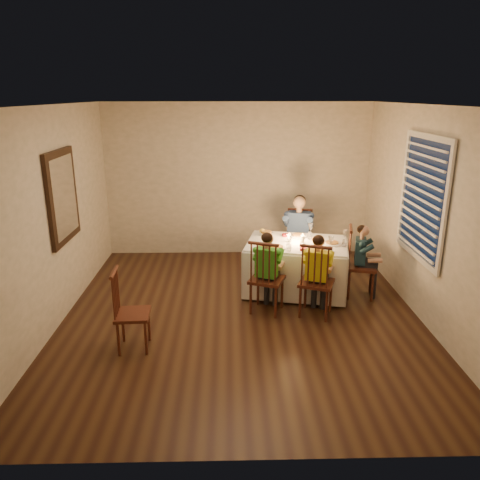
{
  "coord_description": "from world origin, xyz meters",
  "views": [
    {
      "loc": [
        -0.15,
        -5.45,
        2.72
      ],
      "look_at": [
        -0.02,
        0.15,
        0.96
      ],
      "focal_mm": 35.0,
      "sensor_mm": 36.0,
      "label": 1
    }
  ],
  "objects_px": {
    "chair_near_left": "(266,311)",
    "child_yellow": "(315,314)",
    "adult": "(297,272)",
    "chair_adult": "(297,272)",
    "serving_bowl": "(266,234)",
    "chair_end": "(359,295)",
    "dining_table": "(296,256)",
    "chair_near_right": "(315,314)",
    "chair_extra": "(135,348)",
    "child_green": "(266,311)",
    "child_teal": "(359,295)"
  },
  "relations": [
    {
      "from": "chair_near_right",
      "to": "child_yellow",
      "type": "xyz_separation_m",
      "value": [
        0.0,
        0.0,
        0.0
      ]
    },
    {
      "from": "chair_end",
      "to": "serving_bowl",
      "type": "height_order",
      "value": "serving_bowl"
    },
    {
      "from": "chair_near_left",
      "to": "serving_bowl",
      "type": "relative_size",
      "value": 5.18
    },
    {
      "from": "dining_table",
      "to": "chair_adult",
      "type": "height_order",
      "value": "dining_table"
    },
    {
      "from": "child_green",
      "to": "child_teal",
      "type": "distance_m",
      "value": 1.42
    },
    {
      "from": "chair_adult",
      "to": "serving_bowl",
      "type": "relative_size",
      "value": 5.18
    },
    {
      "from": "chair_near_right",
      "to": "chair_extra",
      "type": "relative_size",
      "value": 1.07
    },
    {
      "from": "chair_end",
      "to": "serving_bowl",
      "type": "bearing_deg",
      "value": 80.2
    },
    {
      "from": "adult",
      "to": "child_yellow",
      "type": "bearing_deg",
      "value": -74.05
    },
    {
      "from": "dining_table",
      "to": "serving_bowl",
      "type": "relative_size",
      "value": 8.25
    },
    {
      "from": "child_green",
      "to": "chair_adult",
      "type": "bearing_deg",
      "value": -91.96
    },
    {
      "from": "adult",
      "to": "child_yellow",
      "type": "relative_size",
      "value": 1.15
    },
    {
      "from": "chair_extra",
      "to": "adult",
      "type": "height_order",
      "value": "adult"
    },
    {
      "from": "dining_table",
      "to": "serving_bowl",
      "type": "xyz_separation_m",
      "value": [
        -0.41,
        0.34,
        0.23
      ]
    },
    {
      "from": "chair_near_right",
      "to": "child_green",
      "type": "distance_m",
      "value": 0.63
    },
    {
      "from": "child_yellow",
      "to": "chair_end",
      "type": "bearing_deg",
      "value": -120.44
    },
    {
      "from": "dining_table",
      "to": "chair_adult",
      "type": "bearing_deg",
      "value": 92.43
    },
    {
      "from": "chair_extra",
      "to": "child_green",
      "type": "bearing_deg",
      "value": -62.96
    },
    {
      "from": "chair_near_left",
      "to": "child_green",
      "type": "height_order",
      "value": "child_green"
    },
    {
      "from": "chair_extra",
      "to": "child_teal",
      "type": "bearing_deg",
      "value": -68.08
    },
    {
      "from": "chair_adult",
      "to": "child_yellow",
      "type": "height_order",
      "value": "child_yellow"
    },
    {
      "from": "chair_adult",
      "to": "serving_bowl",
      "type": "height_order",
      "value": "serving_bowl"
    },
    {
      "from": "serving_bowl",
      "to": "child_teal",
      "type": "bearing_deg",
      "value": -22.84
    },
    {
      "from": "adult",
      "to": "child_yellow",
      "type": "distance_m",
      "value": 1.52
    },
    {
      "from": "dining_table",
      "to": "child_yellow",
      "type": "relative_size",
      "value": 1.47
    },
    {
      "from": "dining_table",
      "to": "chair_near_left",
      "type": "bearing_deg",
      "value": -113.67
    },
    {
      "from": "adult",
      "to": "chair_end",
      "type": "bearing_deg",
      "value": -36.54
    },
    {
      "from": "child_yellow",
      "to": "dining_table",
      "type": "bearing_deg",
      "value": -58.06
    },
    {
      "from": "chair_near_right",
      "to": "child_teal",
      "type": "height_order",
      "value": "child_teal"
    },
    {
      "from": "chair_near_left",
      "to": "chair_end",
      "type": "distance_m",
      "value": 1.42
    },
    {
      "from": "dining_table",
      "to": "chair_near_left",
      "type": "distance_m",
      "value": 0.96
    },
    {
      "from": "chair_adult",
      "to": "serving_bowl",
      "type": "bearing_deg",
      "value": -127.19
    },
    {
      "from": "chair_adult",
      "to": "serving_bowl",
      "type": "xyz_separation_m",
      "value": [
        -0.53,
        -0.41,
        0.75
      ]
    },
    {
      "from": "chair_extra",
      "to": "child_teal",
      "type": "distance_m",
      "value": 3.19
    },
    {
      "from": "child_yellow",
      "to": "serving_bowl",
      "type": "xyz_separation_m",
      "value": [
        -0.55,
        1.11,
        0.75
      ]
    },
    {
      "from": "adult",
      "to": "child_green",
      "type": "relative_size",
      "value": 1.15
    },
    {
      "from": "dining_table",
      "to": "child_teal",
      "type": "distance_m",
      "value": 1.04
    },
    {
      "from": "dining_table",
      "to": "chair_extra",
      "type": "relative_size",
      "value": 1.7
    },
    {
      "from": "chair_near_right",
      "to": "chair_end",
      "type": "xyz_separation_m",
      "value": [
        0.73,
        0.57,
        0.0
      ]
    },
    {
      "from": "chair_near_right",
      "to": "adult",
      "type": "distance_m",
      "value": 1.52
    },
    {
      "from": "chair_near_right",
      "to": "dining_table",
      "type": "bearing_deg",
      "value": -58.06
    },
    {
      "from": "chair_near_right",
      "to": "adult",
      "type": "height_order",
      "value": "adult"
    },
    {
      "from": "chair_near_left",
      "to": "child_green",
      "type": "bearing_deg",
      "value": -68.83
    },
    {
      "from": "chair_adult",
      "to": "chair_near_right",
      "type": "xyz_separation_m",
      "value": [
        0.02,
        -1.52,
        0.0
      ]
    },
    {
      "from": "chair_end",
      "to": "adult",
      "type": "xyz_separation_m",
      "value": [
        -0.75,
        0.95,
        0.0
      ]
    },
    {
      "from": "chair_near_left",
      "to": "child_yellow",
      "type": "distance_m",
      "value": 0.63
    },
    {
      "from": "chair_near_right",
      "to": "chair_extra",
      "type": "height_order",
      "value": "chair_near_right"
    },
    {
      "from": "chair_end",
      "to": "child_green",
      "type": "distance_m",
      "value": 1.42
    },
    {
      "from": "chair_near_left",
      "to": "adult",
      "type": "relative_size",
      "value": 0.8
    },
    {
      "from": "child_green",
      "to": "child_teal",
      "type": "xyz_separation_m",
      "value": [
        1.35,
        0.45,
        0.0
      ]
    }
  ]
}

